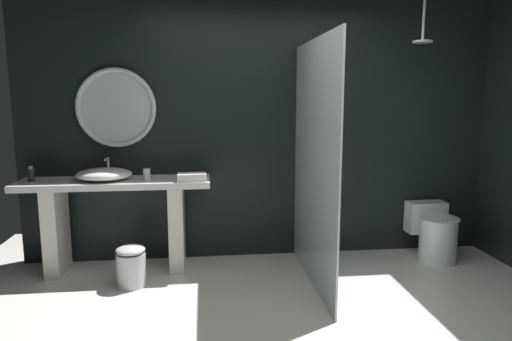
{
  "coord_description": "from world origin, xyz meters",
  "views": [
    {
      "loc": [
        -0.63,
        -2.67,
        1.63
      ],
      "look_at": [
        -0.2,
        0.97,
        1.03
      ],
      "focal_mm": 32.04,
      "sensor_mm": 36.0,
      "label": 1
    }
  ],
  "objects_px": {
    "folded_hand_towel": "(192,177)",
    "rain_shower_head": "(423,36)",
    "waste_bin": "(131,266)",
    "vessel_sink": "(104,174)",
    "tumbler_cup": "(147,174)",
    "toilet": "(434,232)",
    "round_wall_mirror": "(116,108)",
    "soap_dispenser": "(31,175)"
  },
  "relations": [
    {
      "from": "rain_shower_head",
      "to": "round_wall_mirror",
      "type": "bearing_deg",
      "value": 172.87
    },
    {
      "from": "toilet",
      "to": "vessel_sink",
      "type": "bearing_deg",
      "value": 179.38
    },
    {
      "from": "vessel_sink",
      "to": "waste_bin",
      "type": "height_order",
      "value": "vessel_sink"
    },
    {
      "from": "soap_dispenser",
      "to": "rain_shower_head",
      "type": "distance_m",
      "value": 3.78
    },
    {
      "from": "waste_bin",
      "to": "vessel_sink",
      "type": "bearing_deg",
      "value": 124.88
    },
    {
      "from": "round_wall_mirror",
      "to": "rain_shower_head",
      "type": "xyz_separation_m",
      "value": [
        2.84,
        -0.36,
        0.65
      ]
    },
    {
      "from": "folded_hand_towel",
      "to": "round_wall_mirror",
      "type": "bearing_deg",
      "value": 152.29
    },
    {
      "from": "tumbler_cup",
      "to": "toilet",
      "type": "height_order",
      "value": "tumbler_cup"
    },
    {
      "from": "vessel_sink",
      "to": "waste_bin",
      "type": "relative_size",
      "value": 1.39
    },
    {
      "from": "soap_dispenser",
      "to": "toilet",
      "type": "height_order",
      "value": "soap_dispenser"
    },
    {
      "from": "vessel_sink",
      "to": "waste_bin",
      "type": "xyz_separation_m",
      "value": [
        0.27,
        -0.38,
        -0.74
      ]
    },
    {
      "from": "tumbler_cup",
      "to": "soap_dispenser",
      "type": "xyz_separation_m",
      "value": [
        -1.02,
        0.04,
        0.01
      ]
    },
    {
      "from": "soap_dispenser",
      "to": "toilet",
      "type": "relative_size",
      "value": 0.24
    },
    {
      "from": "vessel_sink",
      "to": "toilet",
      "type": "height_order",
      "value": "vessel_sink"
    },
    {
      "from": "rain_shower_head",
      "to": "folded_hand_towel",
      "type": "height_order",
      "value": "rain_shower_head"
    },
    {
      "from": "rain_shower_head",
      "to": "toilet",
      "type": "distance_m",
      "value": 1.92
    },
    {
      "from": "toilet",
      "to": "folded_hand_towel",
      "type": "bearing_deg",
      "value": -177.82
    },
    {
      "from": "round_wall_mirror",
      "to": "rain_shower_head",
      "type": "bearing_deg",
      "value": -7.13
    },
    {
      "from": "soap_dispenser",
      "to": "tumbler_cup",
      "type": "bearing_deg",
      "value": -2.42
    },
    {
      "from": "soap_dispenser",
      "to": "folded_hand_towel",
      "type": "relative_size",
      "value": 0.54
    },
    {
      "from": "round_wall_mirror",
      "to": "rain_shower_head",
      "type": "relative_size",
      "value": 1.95
    },
    {
      "from": "round_wall_mirror",
      "to": "waste_bin",
      "type": "bearing_deg",
      "value": -74.24
    },
    {
      "from": "tumbler_cup",
      "to": "soap_dispenser",
      "type": "distance_m",
      "value": 1.03
    },
    {
      "from": "round_wall_mirror",
      "to": "toilet",
      "type": "height_order",
      "value": "round_wall_mirror"
    },
    {
      "from": "vessel_sink",
      "to": "toilet",
      "type": "relative_size",
      "value": 0.87
    },
    {
      "from": "vessel_sink",
      "to": "tumbler_cup",
      "type": "xyz_separation_m",
      "value": [
        0.38,
        -0.03,
        -0.0
      ]
    },
    {
      "from": "rain_shower_head",
      "to": "waste_bin",
      "type": "xyz_separation_m",
      "value": [
        -2.66,
        -0.27,
        -1.99
      ]
    },
    {
      "from": "vessel_sink",
      "to": "rain_shower_head",
      "type": "relative_size",
      "value": 1.3
    },
    {
      "from": "tumbler_cup",
      "to": "soap_dispenser",
      "type": "height_order",
      "value": "soap_dispenser"
    },
    {
      "from": "tumbler_cup",
      "to": "rain_shower_head",
      "type": "relative_size",
      "value": 0.28
    },
    {
      "from": "tumbler_cup",
      "to": "folded_hand_towel",
      "type": "relative_size",
      "value": 0.41
    },
    {
      "from": "vessel_sink",
      "to": "round_wall_mirror",
      "type": "xyz_separation_m",
      "value": [
        0.09,
        0.25,
        0.6
      ]
    },
    {
      "from": "vessel_sink",
      "to": "soap_dispenser",
      "type": "height_order",
      "value": "vessel_sink"
    },
    {
      "from": "waste_bin",
      "to": "folded_hand_towel",
      "type": "relative_size",
      "value": 1.39
    },
    {
      "from": "vessel_sink",
      "to": "folded_hand_towel",
      "type": "distance_m",
      "value": 0.81
    },
    {
      "from": "rain_shower_head",
      "to": "folded_hand_towel",
      "type": "relative_size",
      "value": 1.48
    },
    {
      "from": "folded_hand_towel",
      "to": "soap_dispenser",
      "type": "bearing_deg",
      "value": 174.47
    },
    {
      "from": "vessel_sink",
      "to": "round_wall_mirror",
      "type": "distance_m",
      "value": 0.65
    },
    {
      "from": "round_wall_mirror",
      "to": "soap_dispenser",
      "type": "bearing_deg",
      "value": -162.36
    },
    {
      "from": "soap_dispenser",
      "to": "waste_bin",
      "type": "bearing_deg",
      "value": -23.5
    },
    {
      "from": "tumbler_cup",
      "to": "waste_bin",
      "type": "xyz_separation_m",
      "value": [
        -0.12,
        -0.35,
        -0.74
      ]
    },
    {
      "from": "folded_hand_towel",
      "to": "rain_shower_head",
      "type": "bearing_deg",
      "value": 0.44
    }
  ]
}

